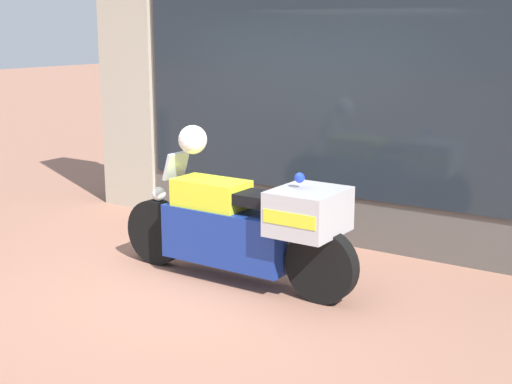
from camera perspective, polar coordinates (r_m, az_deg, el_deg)
ground_plane at (r=6.60m, az=-3.92°, el=-7.45°), size 60.00×60.00×0.00m
shop_building at (r=8.08m, az=2.32°, el=9.13°), size 6.08×0.55×3.50m
window_display at (r=7.95m, az=6.95°, el=-0.34°), size 4.78×0.30×2.03m
paramedic_motorcycle at (r=6.44m, az=-0.72°, el=-2.69°), size 2.51×0.65×1.16m
white_helmet at (r=6.64m, az=-5.08°, el=4.20°), size 0.27×0.27×0.27m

